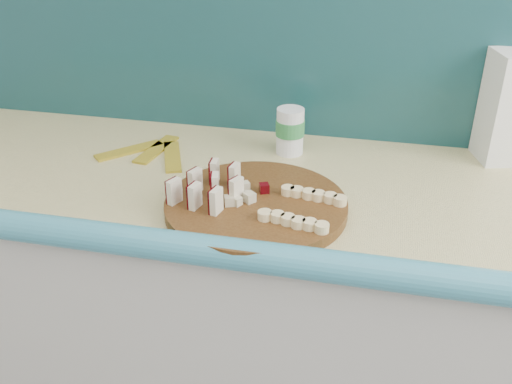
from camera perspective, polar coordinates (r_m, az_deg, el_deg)
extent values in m
cube|color=beige|center=(1.54, 6.54, -15.02)|extent=(2.20, 0.60, 0.88)
cube|color=#D4C57C|center=(1.27, 7.66, -0.01)|extent=(2.20, 0.60, 0.03)
cube|color=teal|center=(1.02, 5.94, -7.91)|extent=(2.20, 0.06, 0.03)
cube|color=teal|center=(1.45, 9.54, 14.68)|extent=(2.20, 0.02, 0.50)
cylinder|color=#40240D|center=(1.16, 0.00, -1.37)|extent=(0.44, 0.44, 0.02)
cube|color=#F3E4C2|center=(1.14, -8.15, 0.07)|extent=(0.02, 0.03, 0.05)
cube|color=#400409|center=(1.15, -8.51, 0.15)|extent=(0.01, 0.03, 0.05)
cube|color=#F3E4C2|center=(1.18, -6.08, 1.09)|extent=(0.02, 0.03, 0.05)
cube|color=#400409|center=(1.18, -6.43, 1.17)|extent=(0.01, 0.03, 0.05)
cube|color=#F3E4C2|center=(1.21, -4.13, 2.05)|extent=(0.02, 0.03, 0.05)
cube|color=#400409|center=(1.22, -4.48, 2.12)|extent=(0.01, 0.03, 0.05)
cube|color=#F3E4C2|center=(1.12, -6.11, -0.41)|extent=(0.02, 0.03, 0.05)
cube|color=#400409|center=(1.12, -6.47, -0.33)|extent=(0.01, 0.03, 0.05)
cube|color=#F3E4C2|center=(1.16, -4.06, 0.64)|extent=(0.02, 0.03, 0.05)
cube|color=#400409|center=(1.16, -4.42, 0.72)|extent=(0.01, 0.03, 0.05)
cube|color=#F3E4C2|center=(1.19, -2.13, 1.63)|extent=(0.02, 0.03, 0.05)
cube|color=#400409|center=(1.20, -2.49, 1.71)|extent=(0.01, 0.03, 0.05)
cube|color=#F3E4C2|center=(1.10, -3.98, -0.91)|extent=(0.02, 0.03, 0.05)
cube|color=#400409|center=(1.10, -4.36, -0.82)|extent=(0.01, 0.03, 0.05)
cube|color=#F3E4C2|center=(1.14, -1.96, 0.18)|extent=(0.02, 0.03, 0.05)
cube|color=#400409|center=(1.14, -2.33, 0.26)|extent=(0.01, 0.03, 0.05)
cube|color=beige|center=(1.15, -0.65, -0.33)|extent=(0.02, 0.02, 0.02)
cube|color=beige|center=(1.16, -0.30, -0.12)|extent=(0.02, 0.02, 0.02)
cube|color=#400409|center=(1.17, -0.53, 0.23)|extent=(0.02, 0.02, 0.02)
cube|color=beige|center=(1.16, -1.16, -0.03)|extent=(0.02, 0.02, 0.02)
cube|color=beige|center=(1.16, -1.75, -0.08)|extent=(0.02, 0.02, 0.02)
cube|color=beige|center=(1.15, -2.14, -0.45)|extent=(0.02, 0.02, 0.02)
cube|color=beige|center=(1.15, -1.25, -0.50)|extent=(0.02, 0.02, 0.02)
cube|color=beige|center=(1.14, -0.69, -0.67)|extent=(0.02, 0.02, 0.02)
cylinder|color=#FFE19B|center=(1.09, 1.00, -2.30)|extent=(0.03, 0.03, 0.02)
cylinder|color=#FFE19B|center=(1.08, 2.08, -2.55)|extent=(0.03, 0.03, 0.02)
cylinder|color=#FFE19B|center=(1.07, 3.18, -2.81)|extent=(0.03, 0.03, 0.02)
cylinder|color=#FFE19B|center=(1.07, 4.29, -3.06)|extent=(0.03, 0.03, 0.02)
cylinder|color=#FFE19B|center=(1.06, 5.42, -3.32)|extent=(0.03, 0.03, 0.02)
cylinder|color=#FFE19B|center=(1.05, 6.56, -3.58)|extent=(0.03, 0.03, 0.02)
cylinder|color=#FFE19B|center=(1.18, 3.18, 0.23)|extent=(0.03, 0.03, 0.02)
cylinder|color=#FFE19B|center=(1.17, 4.19, 0.01)|extent=(0.03, 0.03, 0.02)
cylinder|color=#FFE19B|center=(1.16, 5.21, -0.20)|extent=(0.03, 0.03, 0.02)
cylinder|color=#FFE19B|center=(1.16, 6.25, -0.42)|extent=(0.03, 0.03, 0.02)
cylinder|color=#FFE19B|center=(1.15, 7.29, -0.65)|extent=(0.03, 0.03, 0.02)
cylinder|color=#FFE19B|center=(1.15, 8.35, -0.87)|extent=(0.03, 0.03, 0.02)
cylinder|color=white|center=(1.39, 3.42, 6.10)|extent=(0.07, 0.07, 0.11)
cylinder|color=#338C46|center=(1.39, 3.43, 6.46)|extent=(0.07, 0.07, 0.04)
cube|color=yellow|center=(1.45, -12.57, 4.07)|extent=(0.14, 0.15, 0.01)
cube|color=yellow|center=(1.44, -9.91, 4.23)|extent=(0.06, 0.17, 0.01)
cube|color=yellow|center=(1.40, -8.36, 3.52)|extent=(0.10, 0.17, 0.01)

